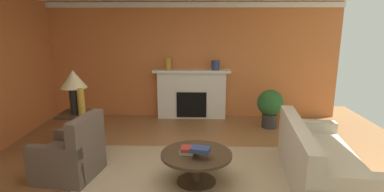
% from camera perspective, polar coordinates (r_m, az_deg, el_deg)
% --- Properties ---
extents(ground_plane, '(8.52, 8.52, 0.00)m').
position_cam_1_polar(ground_plane, '(4.61, -2.60, -15.56)').
color(ground_plane, olive).
extents(wall_fireplace, '(7.08, 0.12, 2.71)m').
position_cam_1_polar(wall_fireplace, '(7.42, -0.85, 6.56)').
color(wall_fireplace, '#CC723D').
rests_on(wall_fireplace, ground_plane).
extents(crown_moulding, '(7.08, 0.08, 0.12)m').
position_cam_1_polar(crown_moulding, '(7.30, -0.91, 16.46)').
color(crown_moulding, white).
extents(area_rug, '(3.37, 2.61, 0.01)m').
position_cam_1_polar(area_rug, '(4.60, 0.80, -15.53)').
color(area_rug, tan).
rests_on(area_rug, ground_plane).
extents(fireplace, '(1.80, 0.35, 1.17)m').
position_cam_1_polar(fireplace, '(7.35, -0.06, 0.15)').
color(fireplace, white).
rests_on(fireplace, ground_plane).
extents(sofa, '(1.12, 2.19, 0.85)m').
position_cam_1_polar(sofa, '(4.80, 22.18, -11.36)').
color(sofa, beige).
rests_on(sofa, ground_plane).
extents(armchair_near_window, '(0.92, 0.92, 0.95)m').
position_cam_1_polar(armchair_near_window, '(4.95, -21.43, -10.45)').
color(armchair_near_window, brown).
rests_on(armchair_near_window, ground_plane).
extents(coffee_table, '(1.00, 1.00, 0.45)m').
position_cam_1_polar(coffee_table, '(4.45, 0.82, -11.80)').
color(coffee_table, '#3D2D1E').
rests_on(coffee_table, ground_plane).
extents(side_table, '(0.56, 0.56, 0.70)m').
position_cam_1_polar(side_table, '(5.82, -20.30, -5.82)').
color(side_table, '#3D2D1E').
rests_on(side_table, ground_plane).
extents(table_lamp, '(0.44, 0.44, 0.75)m').
position_cam_1_polar(table_lamp, '(5.62, -20.97, 2.18)').
color(table_lamp, black).
rests_on(table_lamp, side_table).
extents(vase_mantel_left, '(0.15, 0.15, 0.27)m').
position_cam_1_polar(vase_mantel_left, '(7.20, -4.48, 5.93)').
color(vase_mantel_left, '#B7892D').
rests_on(vase_mantel_left, fireplace).
extents(vase_mantel_right, '(0.18, 0.18, 0.22)m').
position_cam_1_polar(vase_mantel_right, '(7.17, 4.34, 5.68)').
color(vase_mantel_right, navy).
rests_on(vase_mantel_right, fireplace).
extents(vase_on_side_table, '(0.12, 0.12, 0.47)m').
position_cam_1_polar(vase_on_side_table, '(5.51, -19.75, -1.00)').
color(vase_on_side_table, '#B7892D').
rests_on(vase_on_side_table, side_table).
extents(book_red_cover, '(0.21, 0.16, 0.05)m').
position_cam_1_polar(book_red_cover, '(4.37, -0.98, -10.30)').
color(book_red_cover, tan).
rests_on(book_red_cover, coffee_table).
extents(book_art_folio, '(0.26, 0.21, 0.05)m').
position_cam_1_polar(book_art_folio, '(4.35, -0.39, -9.70)').
color(book_art_folio, maroon).
rests_on(book_art_folio, coffee_table).
extents(book_small_novel, '(0.29, 0.24, 0.06)m').
position_cam_1_polar(book_small_novel, '(4.19, 1.54, -9.84)').
color(book_small_novel, navy).
rests_on(book_small_novel, coffee_table).
extents(potted_plant, '(0.56, 0.56, 0.83)m').
position_cam_1_polar(potted_plant, '(6.88, 14.18, -1.70)').
color(potted_plant, '#333333').
rests_on(potted_plant, ground_plane).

